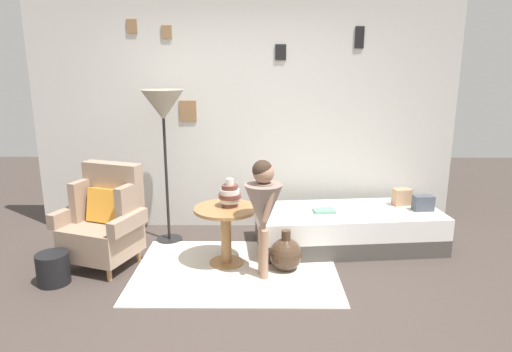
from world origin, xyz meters
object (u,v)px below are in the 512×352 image
side_table (226,223)px  book_on_daybed (324,211)px  floor_lamp (163,110)px  magazine_basket (53,269)px  person_child (263,204)px  daybed (348,228)px  armchair (105,221)px  vase_striped (230,195)px  demijohn_near (286,254)px

side_table → book_on_daybed: (0.99, 0.39, 0.00)m
floor_lamp → magazine_basket: bearing=-129.1°
person_child → book_on_daybed: size_ratio=4.96×
daybed → floor_lamp: size_ratio=1.20×
armchair → magazine_basket: armchair is taller
armchair → vase_striped: bearing=1.9°
vase_striped → floor_lamp: 1.17m
vase_striped → person_child: bearing=-45.0°
person_child → book_on_daybed: 0.96m
floor_lamp → person_child: 1.53m
side_table → floor_lamp: (-0.68, 0.60, 1.02)m
vase_striped → magazine_basket: bearing=-163.4°
armchair → floor_lamp: 1.25m
floor_lamp → side_table: bearing=-41.5°
daybed → magazine_basket: (-2.76, -0.87, -0.06)m
daybed → demijohn_near: 0.90m
daybed → side_table: (-1.26, -0.45, 0.21)m
book_on_daybed → magazine_basket: 2.63m
vase_striped → demijohn_near: vase_striped is taller
person_child → side_table: bearing=142.3°
side_table → demijohn_near: size_ratio=1.54×
floor_lamp → armchair: bearing=-128.8°
vase_striped → book_on_daybed: size_ratio=1.23×
armchair → book_on_daybed: 2.18m
demijohn_near → daybed: bearing=40.0°
armchair → magazine_basket: (-0.34, -0.42, -0.30)m
armchair → person_child: size_ratio=0.89×
person_child → demijohn_near: size_ratio=2.77×
armchair → side_table: size_ratio=1.60×
armchair → vase_striped: (1.19, 0.04, 0.25)m
armchair → person_child: person_child is taller
person_child → magazine_basket: person_child is taller
armchair → floor_lamp: bearing=51.2°
daybed → side_table: 1.35m
side_table → floor_lamp: floor_lamp is taller
daybed → demijohn_near: size_ratio=5.01×
daybed → book_on_daybed: 0.35m
vase_striped → person_child: size_ratio=0.25×
demijohn_near → vase_striped: bearing=162.3°
vase_striped → floor_lamp: (-0.71, 0.56, 0.74)m
armchair → side_table: (1.16, -0.00, -0.03)m
armchair → daybed: bearing=10.6°
demijohn_near → side_table: bearing=167.3°
person_child → demijohn_near: (0.21, 0.15, -0.54)m
demijohn_near → magazine_basket: demijohn_near is taller
vase_striped → daybed: bearing=18.6°
armchair → side_table: armchair is taller
book_on_daybed → magazine_basket: (-2.49, -0.81, -0.28)m
armchair → demijohn_near: (1.72, -0.13, -0.28)m
side_table → vase_striped: vase_striped is taller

